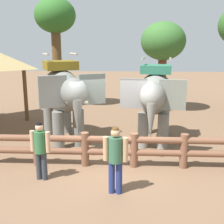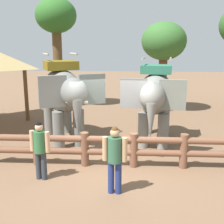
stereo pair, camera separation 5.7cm
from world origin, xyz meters
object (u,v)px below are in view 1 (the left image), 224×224
(elephant_near_left, at_px, (63,93))
(elephant_center, at_px, (155,96))
(tourist_woman_in_black, at_px, (115,155))
(tree_far_right, at_px, (55,22))
(log_fence, at_px, (109,147))
(tourist_man_in_blue, at_px, (40,147))
(tree_far_left, at_px, (163,43))

(elephant_near_left, relative_size, elephant_center, 1.04)
(tourist_woman_in_black, height_order, tree_far_right, tree_far_right)
(elephant_near_left, distance_m, elephant_center, 3.37)
(log_fence, xyz_separation_m, tourist_woman_in_black, (0.26, -1.63, 0.40))
(tourist_man_in_blue, height_order, tree_far_left, tree_far_left)
(elephant_near_left, distance_m, tourist_woman_in_black, 4.44)
(log_fence, distance_m, tourist_woman_in_black, 1.70)
(elephant_center, distance_m, tourist_man_in_blue, 4.72)
(tree_far_left, bearing_deg, elephant_near_left, -128.04)
(elephant_near_left, height_order, tourist_woman_in_black, elephant_near_left)
(elephant_near_left, height_order, tree_far_left, tree_far_left)
(elephant_near_left, relative_size, tree_far_left, 0.82)
(log_fence, height_order, tourist_man_in_blue, tourist_man_in_blue)
(log_fence, bearing_deg, tourist_woman_in_black, -80.76)
(elephant_center, relative_size, tree_far_left, 0.78)
(log_fence, height_order, elephant_near_left, elephant_near_left)
(elephant_near_left, distance_m, tree_far_right, 6.75)
(tree_far_left, bearing_deg, tree_far_right, 174.39)
(elephant_near_left, xyz_separation_m, tourist_man_in_blue, (0.07, -3.17, -0.91))
(log_fence, xyz_separation_m, tree_far_left, (2.27, 7.46, 3.03))
(log_fence, bearing_deg, tree_far_right, 113.64)
(tree_far_left, bearing_deg, tourist_man_in_blue, -115.64)
(elephant_near_left, bearing_deg, tourist_woman_in_black, -60.80)
(elephant_near_left, distance_m, tree_far_left, 6.94)
(elephant_near_left, bearing_deg, tree_far_right, 105.76)
(tourist_woman_in_black, height_order, tourist_man_in_blue, tourist_woman_in_black)
(tree_far_right, bearing_deg, elephant_near_left, -74.24)
(tourist_man_in_blue, bearing_deg, log_fence, 29.21)
(tree_far_right, bearing_deg, tree_far_left, -5.61)
(elephant_center, relative_size, tourist_woman_in_black, 2.16)
(tourist_woman_in_black, xyz_separation_m, tourist_man_in_blue, (-2.05, 0.63, -0.06))
(tourist_man_in_blue, xyz_separation_m, tree_far_right, (-1.73, 9.02, 3.84))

